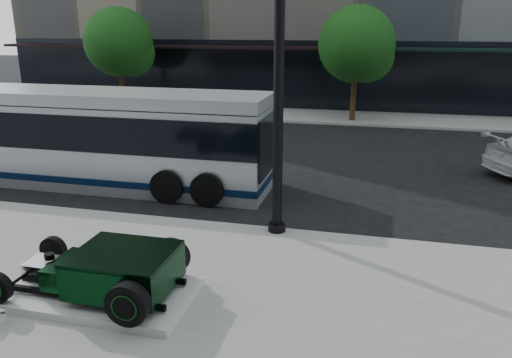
# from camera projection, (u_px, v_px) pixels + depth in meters

# --- Properties ---
(ground) EXTENTS (120.00, 120.00, 0.00)m
(ground) POSITION_uv_depth(u_px,v_px,m) (288.00, 204.00, 14.07)
(ground) COLOR black
(ground) RESTS_ON ground
(sidewalk_far) EXTENTS (70.00, 4.00, 0.12)m
(sidewalk_far) POSITION_uv_depth(u_px,v_px,m) (334.00, 117.00, 27.04)
(sidewalk_far) COLOR gray
(sidewalk_far) RESTS_ON ground
(street_trees) EXTENTS (29.80, 3.80, 5.70)m
(street_trees) POSITION_uv_depth(u_px,v_px,m) (359.00, 47.00, 24.82)
(street_trees) COLOR black
(street_trees) RESTS_ON sidewalk_far
(display_plinth) EXTENTS (3.40, 1.80, 0.15)m
(display_plinth) POSITION_uv_depth(u_px,v_px,m) (99.00, 293.00, 9.03)
(display_plinth) COLOR silver
(display_plinth) RESTS_ON sidewalk_near
(hot_rod) EXTENTS (3.22, 2.00, 0.81)m
(hot_rod) POSITION_uv_depth(u_px,v_px,m) (114.00, 270.00, 8.81)
(hot_rod) COLOR black
(hot_rod) RESTS_ON display_plinth
(lamppost) EXTENTS (0.42, 0.42, 7.63)m
(lamppost) POSITION_uv_depth(u_px,v_px,m) (279.00, 82.00, 10.92)
(lamppost) COLOR black
(lamppost) RESTS_ON sidewalk_near
(transit_bus) EXTENTS (12.12, 2.88, 2.92)m
(transit_bus) POSITION_uv_depth(u_px,v_px,m) (82.00, 136.00, 15.74)
(transit_bus) COLOR silver
(transit_bus) RESTS_ON ground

